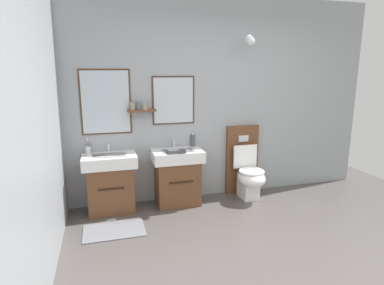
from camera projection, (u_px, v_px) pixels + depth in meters
ground_plane at (300, 278)px, 2.89m from camera, size 5.66×5.48×0.10m
wall_back at (220, 99)px, 4.53m from camera, size 4.46×0.47×2.75m
wall_left at (12, 136)px, 2.01m from camera, size 0.12×4.28×2.75m
bath_mat at (114, 230)px, 3.64m from camera, size 0.68×0.44×0.01m
vanity_sink_left at (111, 181)px, 4.10m from camera, size 0.66×0.45×0.74m
tap_on_left_sink at (108, 146)px, 4.16m from camera, size 0.03×0.13×0.11m
vanity_sink_right at (177, 176)px, 4.33m from camera, size 0.66×0.45×0.74m
tap_on_right_sink at (174, 142)px, 4.39m from camera, size 0.03×0.13×0.11m
toilet at (246, 171)px, 4.59m from camera, size 0.48×0.62×1.00m
toothbrush_cup at (88, 149)px, 4.08m from camera, size 0.07×0.07×0.20m
soap_dispenser at (193, 140)px, 4.45m from camera, size 0.06×0.06×0.20m
folded_hand_towel at (176, 151)px, 4.12m from camera, size 0.22×0.16×0.04m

